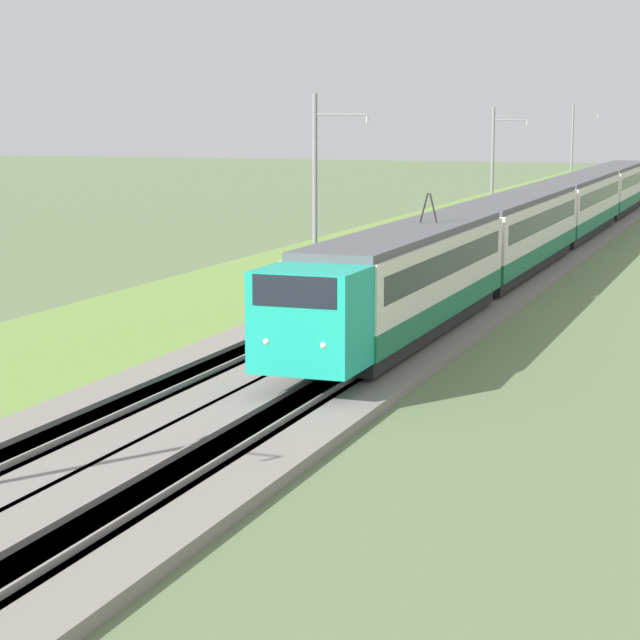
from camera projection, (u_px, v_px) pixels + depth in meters
ballast_main at (423, 275)px, 61.16m from camera, size 240.00×4.40×0.30m
ballast_adjacent at (508, 279)px, 59.73m from camera, size 240.00×4.40×0.30m
track_main at (423, 275)px, 61.16m from camera, size 240.00×1.57×0.45m
track_adjacent at (508, 279)px, 59.73m from camera, size 240.00×1.57×0.45m
grass_verge at (311, 272)px, 63.17m from camera, size 240.00×11.14×0.12m
passenger_train at (551, 214)px, 70.27m from camera, size 79.64×3.00×5.14m
catenary_mast_mid at (316, 192)px, 54.81m from camera, size 0.22×2.56×8.85m
catenary_mast_far at (493, 165)px, 88.72m from camera, size 0.22×2.56×8.47m
catenary_mast_distant at (573, 149)px, 122.57m from camera, size 0.22×2.56×8.83m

